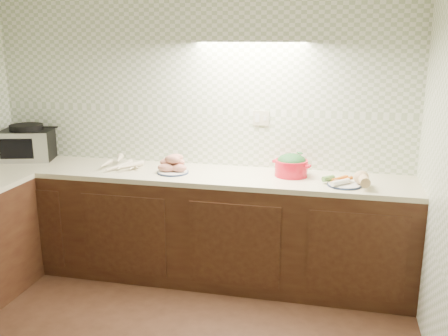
% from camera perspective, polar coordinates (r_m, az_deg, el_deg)
% --- Properties ---
extents(room, '(3.60, 3.60, 2.60)m').
position_cam_1_polar(room, '(2.55, -14.37, 6.80)').
color(room, black).
rests_on(room, ground).
extents(counter, '(3.60, 3.60, 0.90)m').
position_cam_1_polar(counter, '(3.77, -17.88, -9.66)').
color(counter, black).
rests_on(counter, ground).
extents(toaster_oven, '(0.52, 0.45, 0.31)m').
position_cam_1_polar(toaster_oven, '(4.80, -21.54, 2.66)').
color(toaster_oven, black).
rests_on(toaster_oven, counter).
extents(parsnip_pile, '(0.46, 0.38, 0.07)m').
position_cam_1_polar(parsnip_pile, '(4.25, -11.84, 0.35)').
color(parsnip_pile, beige).
rests_on(parsnip_pile, counter).
extents(sweet_potato_plate, '(0.26, 0.25, 0.15)m').
position_cam_1_polar(sweet_potato_plate, '(4.04, -5.85, 0.28)').
color(sweet_potato_plate, '#182441').
rests_on(sweet_potato_plate, counter).
extents(onion_bowl, '(0.13, 0.13, 0.10)m').
position_cam_1_polar(onion_bowl, '(4.20, -5.48, 0.53)').
color(onion_bowl, black).
rests_on(onion_bowl, counter).
extents(dutch_oven, '(0.34, 0.34, 0.18)m').
position_cam_1_polar(dutch_oven, '(3.96, 7.70, 0.32)').
color(dutch_oven, red).
rests_on(dutch_oven, counter).
extents(veg_plate, '(0.35, 0.26, 0.12)m').
position_cam_1_polar(veg_plate, '(3.79, 14.36, -1.36)').
color(veg_plate, '#182441').
rests_on(veg_plate, counter).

